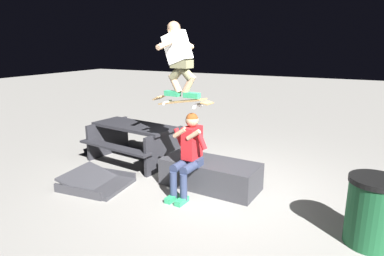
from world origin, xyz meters
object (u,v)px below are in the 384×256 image
skateboard (182,102)px  picnic_table_back (135,137)px  kicker_ramp (97,183)px  person_sitting_on_ledge (189,151)px  trash_bin (372,211)px  ledge_box_main (210,174)px  skater_airborne (179,56)px

skateboard → picnic_table_back: 1.90m
kicker_ramp → picnic_table_back: picnic_table_back is taller
person_sitting_on_ledge → trash_bin: bearing=174.1°
ledge_box_main → picnic_table_back: picnic_table_back is taller
picnic_table_back → skater_airborne: bearing=152.8°
ledge_box_main → kicker_ramp: ledge_box_main is taller
person_sitting_on_ledge → trash_bin: size_ratio=1.54×
skater_airborne → picnic_table_back: (1.43, -0.73, -1.62)m
ledge_box_main → person_sitting_on_ledge: 0.65m
skateboard → kicker_ramp: 1.99m
ledge_box_main → person_sitting_on_ledge: person_sitting_on_ledge is taller
person_sitting_on_ledge → skater_airborne: bearing=-32.6°
kicker_ramp → trash_bin: size_ratio=1.29×
ledge_box_main → person_sitting_on_ledge: size_ratio=1.24×
skateboard → ledge_box_main: bearing=-148.5°
ledge_box_main → picnic_table_back: size_ratio=0.85×
picnic_table_back → skateboard: bearing=153.5°
skater_airborne → trash_bin: 3.28m
ledge_box_main → kicker_ramp: (1.69, 0.82, -0.17)m
ledge_box_main → kicker_ramp: 1.89m
skater_airborne → kicker_ramp: 2.49m
skateboard → skater_airborne: skater_airborne is taller
person_sitting_on_ledge → kicker_ramp: 1.69m
person_sitting_on_ledge → picnic_table_back: 1.90m
ledge_box_main → skateboard: size_ratio=1.54×
kicker_ramp → picnic_table_back: 1.41m
skateboard → trash_bin: bearing=171.4°
ledge_box_main → skateboard: bearing=31.5°
person_sitting_on_ledge → picnic_table_back: person_sitting_on_ledge is taller
skateboard → picnic_table_back: (1.48, -0.74, -0.94)m
ledge_box_main → skateboard: 1.29m
skateboard → picnic_table_back: size_ratio=0.56×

